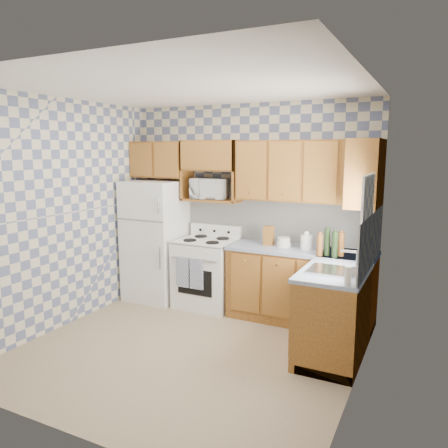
{
  "coord_description": "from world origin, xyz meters",
  "views": [
    {
      "loc": [
        2.26,
        -3.74,
        2.09
      ],
      "look_at": [
        0.05,
        0.75,
        1.25
      ],
      "focal_mm": 35.0,
      "sensor_mm": 36.0,
      "label": 1
    }
  ],
  "objects": [
    {
      "name": "backsplash_back",
      "position": [
        0.4,
        1.59,
        1.2
      ],
      "size": [
        2.6,
        0.02,
        0.56
      ],
      "primitive_type": "cube",
      "color": "silver",
      "rests_on": "back_wall"
    },
    {
      "name": "bottle_1",
      "position": [
        1.28,
        1.04,
        1.07
      ],
      "size": [
        0.07,
        0.07,
        0.29
      ],
      "primitive_type": "cylinder",
      "color": "black",
      "rests_on": "countertop_back"
    },
    {
      "name": "stove_body",
      "position": [
        -0.47,
        1.28,
        0.45
      ],
      "size": [
        0.76,
        0.65,
        0.9
      ],
      "primitive_type": "cube",
      "color": "white",
      "rests_on": "floor"
    },
    {
      "name": "backguard",
      "position": [
        -0.47,
        1.55,
        1.0
      ],
      "size": [
        0.76,
        0.08,
        0.17
      ],
      "primitive_type": "cube",
      "color": "white",
      "rests_on": "cooktop"
    },
    {
      "name": "countertop_right",
      "position": [
        1.4,
        0.8,
        0.9
      ],
      "size": [
        0.63,
        1.6,
        0.04
      ],
      "primitive_type": "cube",
      "color": "slate",
      "rests_on": "base_cabinets_right"
    },
    {
      "name": "upper_cabinets_fridge",
      "position": [
        -1.29,
        1.44,
        1.97
      ],
      "size": [
        0.82,
        0.33,
        0.5
      ],
      "primitive_type": "cube",
      "color": "#67360F",
      "rests_on": "back_wall"
    },
    {
      "name": "base_cabinets_right",
      "position": [
        1.4,
        0.8,
        0.44
      ],
      "size": [
        0.6,
        1.6,
        0.88
      ],
      "primitive_type": "cube",
      "color": "#67360F",
      "rests_on": "floor"
    },
    {
      "name": "right_wall",
      "position": [
        1.7,
        0.0,
        1.35
      ],
      "size": [
        0.02,
        3.2,
        2.7
      ],
      "primitive_type": "cube",
      "color": "slate",
      "rests_on": "ground"
    },
    {
      "name": "back_wall",
      "position": [
        0.0,
        1.6,
        1.35
      ],
      "size": [
        3.4,
        0.02,
        2.7
      ],
      "primitive_type": "cube",
      "color": "slate",
      "rests_on": "ground"
    },
    {
      "name": "sink",
      "position": [
        1.4,
        0.45,
        0.93
      ],
      "size": [
        0.48,
        0.4,
        0.03
      ],
      "primitive_type": "cube",
      "color": "#B7B7BC",
      "rests_on": "countertop_right"
    },
    {
      "name": "dish_towel_left",
      "position": [
        -0.64,
        0.93,
        0.54
      ],
      "size": [
        0.18,
        0.02,
        0.39
      ],
      "primitive_type": "cube",
      "color": "navy",
      "rests_on": "stove_body"
    },
    {
      "name": "cooktop",
      "position": [
        -0.47,
        1.28,
        0.91
      ],
      "size": [
        0.76,
        0.65,
        0.02
      ],
      "primitive_type": "cube",
      "color": "silver",
      "rests_on": "stove_body"
    },
    {
      "name": "refrigerator",
      "position": [
        -1.27,
        1.25,
        0.84
      ],
      "size": [
        0.75,
        0.7,
        1.68
      ],
      "primitive_type": "cube",
      "color": "white",
      "rests_on": "floor"
    },
    {
      "name": "countertop_back",
      "position": [
        0.82,
        1.3,
        0.9
      ],
      "size": [
        1.77,
        0.63,
        0.04
      ],
      "primitive_type": "cube",
      "color": "slate",
      "rests_on": "base_cabinets_back"
    },
    {
      "name": "window",
      "position": [
        1.69,
        0.45,
        1.45
      ],
      "size": [
        0.02,
        0.66,
        0.86
      ],
      "primitive_type": "cube",
      "color": "white",
      "rests_on": "right_wall"
    },
    {
      "name": "backsplash_right",
      "position": [
        1.69,
        0.8,
        1.2
      ],
      "size": [
        0.02,
        1.6,
        0.56
      ],
      "primitive_type": "cube",
      "color": "silver",
      "rests_on": "right_wall"
    },
    {
      "name": "microwave",
      "position": [
        -0.5,
        1.46,
        1.59
      ],
      "size": [
        0.57,
        0.45,
        0.28
      ],
      "primitive_type": "imported",
      "rotation": [
        0.0,
        0.0,
        0.24
      ],
      "color": "white",
      "rests_on": "microwave_shelf"
    },
    {
      "name": "food_containers",
      "position": [
        0.59,
        1.32,
        0.98
      ],
      "size": [
        0.18,
        0.18,
        0.12
      ],
      "primitive_type": null,
      "color": "beige",
      "rests_on": "countertop_back"
    },
    {
      "name": "dish_towel_right",
      "position": [
        -0.43,
        0.93,
        0.54
      ],
      "size": [
        0.18,
        0.02,
        0.39
      ],
      "primitive_type": "cube",
      "color": "navy",
      "rests_on": "stove_body"
    },
    {
      "name": "floor",
      "position": [
        0.0,
        0.0,
        0.0
      ],
      "size": [
        3.4,
        3.4,
        0.0
      ],
      "primitive_type": "plane",
      "color": "#8B7857",
      "rests_on": "ground"
    },
    {
      "name": "knife_block",
      "position": [
        0.39,
        1.33,
        1.04
      ],
      "size": [
        0.12,
        0.12,
        0.24
      ],
      "primitive_type": "cube",
      "rotation": [
        0.0,
        0.0,
        -0.05
      ],
      "color": "brown",
      "rests_on": "countertop_back"
    },
    {
      "name": "upper_cabinets_right",
      "position": [
        1.53,
        1.25,
        1.85
      ],
      "size": [
        0.33,
        0.7,
        0.74
      ],
      "primitive_type": "cube",
      "color": "#67360F",
      "rests_on": "right_wall"
    },
    {
      "name": "microwave_shelf",
      "position": [
        -0.47,
        1.44,
        1.44
      ],
      "size": [
        0.8,
        0.33,
        0.03
      ],
      "primitive_type": "cube",
      "color": "#67360F",
      "rests_on": "back_wall"
    },
    {
      "name": "upper_cabinets_back",
      "position": [
        0.82,
        1.44,
        1.85
      ],
      "size": [
        1.75,
        0.33,
        0.74
      ],
      "primitive_type": "cube",
      "color": "#67360F",
      "rests_on": "back_wall"
    },
    {
      "name": "electric_kettle",
      "position": [
        0.89,
        1.28,
        1.01
      ],
      "size": [
        0.14,
        0.14,
        0.17
      ],
      "primitive_type": "cylinder",
      "color": "white",
      "rests_on": "countertop_back"
    },
    {
      "name": "soap_bottle",
      "position": [
        1.61,
        0.05,
        1.01
      ],
      "size": [
        0.06,
        0.06,
        0.17
      ],
      "primitive_type": "cylinder",
      "color": "beige",
      "rests_on": "countertop_right"
    },
    {
      "name": "bottle_0",
      "position": [
        1.18,
        1.1,
        1.08
      ],
      "size": [
        0.07,
        0.07,
        0.31
      ],
      "primitive_type": "cylinder",
      "color": "black",
      "rests_on": "countertop_back"
    },
    {
      "name": "base_cabinets_back",
      "position": [
        0.82,
        1.3,
        0.44
      ],
      "size": [
        1.75,
        0.6,
        0.88
      ],
      "primitive_type": "cube",
      "color": "#67360F",
      "rests_on": "floor"
    },
    {
      "name": "bottle_3",
      "position": [
        1.11,
        1.04,
        1.04
      ],
      "size": [
        0.07,
        0.07,
        0.25
      ],
      "primitive_type": "cylinder",
      "color": "brown",
      "rests_on": "countertop_back"
    },
    {
      "name": "bottle_2",
      "position": [
        1.33,
        1.14,
        1.05
      ],
      "size": [
        0.07,
        0.07,
        0.27
      ],
      "primitive_type": "cylinder",
      "color": "brown",
      "rests_on": "countertop_back"
    }
  ]
}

